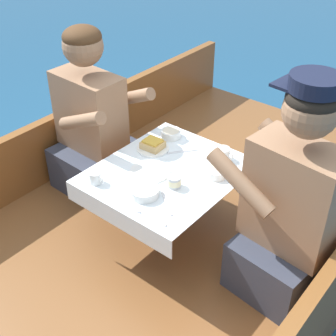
# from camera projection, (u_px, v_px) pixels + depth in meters

# --- Properties ---
(ground_plane) EXTENTS (60.00, 60.00, 0.00)m
(ground_plane) POSITION_uv_depth(u_px,v_px,m) (164.00, 267.00, 2.66)
(ground_plane) COLOR navy
(boat_deck) EXTENTS (1.85, 3.41, 0.25)m
(boat_deck) POSITION_uv_depth(u_px,v_px,m) (164.00, 251.00, 2.59)
(boat_deck) COLOR brown
(boat_deck) RESTS_ON ground_plane
(gunwale_port) EXTENTS (0.06, 3.41, 0.40)m
(gunwale_port) POSITION_uv_depth(u_px,v_px,m) (52.00, 147.00, 2.87)
(gunwale_port) COLOR brown
(gunwale_port) RESTS_ON boat_deck
(gunwale_starboard) EXTENTS (0.06, 3.41, 0.40)m
(gunwale_starboard) POSITION_uv_depth(u_px,v_px,m) (329.00, 292.00, 1.94)
(gunwale_starboard) COLOR brown
(gunwale_starboard) RESTS_ON boat_deck
(cockpit_table) EXTENTS (0.65, 0.75, 0.39)m
(cockpit_table) POSITION_uv_depth(u_px,v_px,m) (168.00, 178.00, 2.34)
(cockpit_table) COLOR #B2B2B7
(cockpit_table) RESTS_ON boat_deck
(person_port) EXTENTS (0.53, 0.45, 0.97)m
(person_port) POSITION_uv_depth(u_px,v_px,m) (92.00, 125.00, 2.68)
(person_port) COLOR #333847
(person_port) RESTS_ON boat_deck
(person_starboard) EXTENTS (0.55, 0.48, 1.05)m
(person_starboard) POSITION_uv_depth(u_px,v_px,m) (291.00, 209.00, 2.00)
(person_starboard) COLOR #333847
(person_starboard) RESTS_ON boat_deck
(plate_sandwich) EXTENTS (0.17, 0.17, 0.01)m
(plate_sandwich) POSITION_uv_depth(u_px,v_px,m) (153.00, 149.00, 2.48)
(plate_sandwich) COLOR white
(plate_sandwich) RESTS_ON cockpit_table
(plate_bread) EXTENTS (0.20, 0.20, 0.01)m
(plate_bread) POSITION_uv_depth(u_px,v_px,m) (150.00, 172.00, 2.30)
(plate_bread) COLOR white
(plate_bread) RESTS_ON cockpit_table
(sandwich) EXTENTS (0.11, 0.10, 0.05)m
(sandwich) POSITION_uv_depth(u_px,v_px,m) (153.00, 144.00, 2.46)
(sandwich) COLOR tan
(sandwich) RESTS_ON plate_sandwich
(bowl_port_near) EXTENTS (0.12, 0.12, 0.04)m
(bowl_port_near) POSITION_uv_depth(u_px,v_px,m) (217.00, 171.00, 2.27)
(bowl_port_near) COLOR white
(bowl_port_near) RESTS_ON cockpit_table
(bowl_starboard_near) EXTENTS (0.14, 0.14, 0.04)m
(bowl_starboard_near) POSITION_uv_depth(u_px,v_px,m) (144.00, 191.00, 2.14)
(bowl_starboard_near) COLOR white
(bowl_starboard_near) RESTS_ON cockpit_table
(bowl_center_far) EXTENTS (0.11, 0.11, 0.04)m
(bowl_center_far) POSITION_uv_depth(u_px,v_px,m) (171.00, 133.00, 2.57)
(bowl_center_far) COLOR white
(bowl_center_far) RESTS_ON cockpit_table
(coffee_cup_port) EXTENTS (0.09, 0.06, 0.06)m
(coffee_cup_port) POSITION_uv_depth(u_px,v_px,m) (95.00, 177.00, 2.22)
(coffee_cup_port) COLOR white
(coffee_cup_port) RESTS_ON cockpit_table
(coffee_cup_starboard) EXTENTS (0.10, 0.07, 0.06)m
(coffee_cup_starboard) POSITION_uv_depth(u_px,v_px,m) (223.00, 153.00, 2.38)
(coffee_cup_starboard) COLOR white
(coffee_cup_starboard) RESTS_ON cockpit_table
(tin_can) EXTENTS (0.07, 0.07, 0.05)m
(tin_can) POSITION_uv_depth(u_px,v_px,m) (174.00, 182.00, 2.20)
(tin_can) COLOR silver
(tin_can) RESTS_ON cockpit_table
(utensil_knife_starboard) EXTENTS (0.14, 0.11, 0.00)m
(utensil_knife_starboard) POSITION_uv_depth(u_px,v_px,m) (167.00, 204.00, 2.10)
(utensil_knife_starboard) COLOR silver
(utensil_knife_starboard) RESTS_ON cockpit_table
(utensil_knife_port) EXTENTS (0.11, 0.14, 0.00)m
(utensil_knife_port) POSITION_uv_depth(u_px,v_px,m) (183.00, 151.00, 2.46)
(utensil_knife_port) COLOR silver
(utensil_knife_port) RESTS_ON cockpit_table
(utensil_spoon_center) EXTENTS (0.17, 0.02, 0.01)m
(utensil_spoon_center) POSITION_uv_depth(u_px,v_px,m) (146.00, 215.00, 2.04)
(utensil_spoon_center) COLOR silver
(utensil_spoon_center) RESTS_ON cockpit_table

